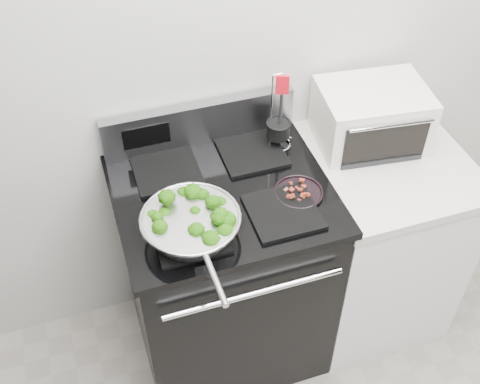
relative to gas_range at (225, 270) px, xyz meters
name	(u,v)px	position (x,y,z in m)	size (l,w,h in m)	color
back_wall	(271,35)	(0.30, 0.34, 0.86)	(4.00, 0.02, 2.70)	silver
gas_range	(225,270)	(0.00, 0.00, 0.00)	(0.79, 0.69, 1.13)	black
counter	(371,237)	(0.68, 0.00, -0.03)	(0.62, 0.68, 0.92)	white
skillet	(191,224)	(-0.16, -0.17, 0.52)	(0.34, 0.54, 0.07)	silver
broccoli_pile	(191,219)	(-0.16, -0.17, 0.53)	(0.27, 0.27, 0.09)	#103304
bacon_plate	(299,190)	(0.26, -0.10, 0.48)	(0.18, 0.18, 0.04)	black
utensil_holder	(278,133)	(0.28, 0.18, 0.52)	(0.11, 0.11, 0.33)	silver
toaster_oven	(371,116)	(0.66, 0.13, 0.55)	(0.45, 0.36, 0.24)	white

